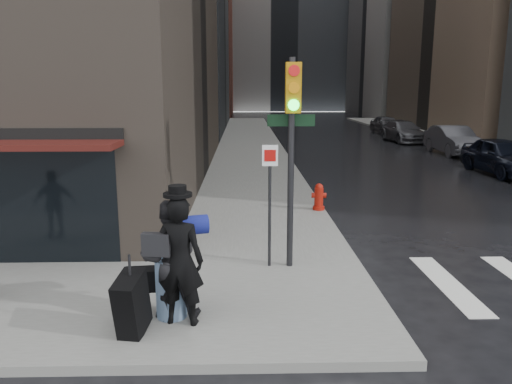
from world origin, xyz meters
TOP-DOWN VIEW (x-y plane):
  - ground at (0.00, 0.00)m, footprint 140.00×140.00m
  - sidewalk_left at (0.00, 27.00)m, footprint 4.00×50.00m
  - sidewalk_right at (13.50, 27.00)m, footprint 3.00×50.00m
  - bldg_left_far at (-13.00, 62.00)m, footprint 22.00×20.00m
  - bldg_right_far at (26.00, 58.00)m, footprint 22.00×20.00m
  - bldg_distant at (6.00, 78.00)m, footprint 40.00×12.00m
  - man_overcoat at (-1.54, -0.87)m, footprint 1.29×1.07m
  - man_jeans at (-1.59, -0.56)m, footprint 1.37×0.80m
  - traffic_light at (0.46, 1.60)m, footprint 1.03×0.45m
  - fire_hydrant at (1.80, 6.41)m, footprint 0.45×0.35m
  - parked_car_1 at (10.80, 13.23)m, footprint 2.08×4.76m
  - parked_car_2 at (11.42, 19.90)m, footprint 1.71×4.85m
  - parked_car_3 at (10.72, 26.57)m, footprint 2.38×5.09m
  - parked_car_4 at (11.41, 33.23)m, footprint 2.01×4.37m

SIDE VIEW (x-z plane):
  - ground at x=0.00m, z-range 0.00..0.00m
  - sidewalk_left at x=0.00m, z-range 0.00..0.15m
  - sidewalk_right at x=13.50m, z-range 0.00..0.15m
  - fire_hydrant at x=1.80m, z-range 0.11..0.90m
  - parked_car_3 at x=10.72m, z-range 0.00..1.44m
  - parked_car_4 at x=11.41m, z-range 0.00..1.45m
  - parked_car_2 at x=11.42m, z-range 0.00..1.59m
  - parked_car_1 at x=10.80m, z-range 0.00..1.60m
  - man_overcoat at x=-1.54m, z-range -0.03..2.18m
  - man_jeans at x=-1.59m, z-range 0.15..2.05m
  - traffic_light at x=0.46m, z-range 0.75..4.87m
  - bldg_right_far at x=26.00m, z-range 0.00..25.00m
  - bldg_left_far at x=-13.00m, z-range 0.00..26.00m
  - bldg_distant at x=6.00m, z-range 0.00..32.00m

